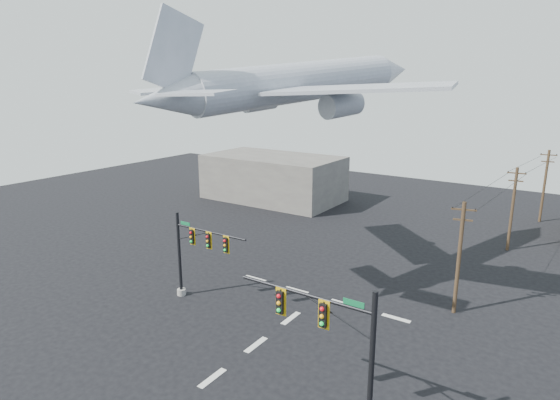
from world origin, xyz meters
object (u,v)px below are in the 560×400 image
Objects in this scene: utility_pole_b at (512,208)px; signal_mast_near at (340,352)px; signal_mast_far at (194,253)px; airliner at (299,83)px; utility_pole_a at (459,256)px; utility_pole_c at (544,185)px.

signal_mast_near is at bearing -100.97° from utility_pole_b.
signal_mast_far is at bearing 157.93° from signal_mast_near.
airliner reaches higher than signal_mast_far.
signal_mast_far is at bearing 161.56° from airliner.
utility_pole_a reaches higher than signal_mast_near.
utility_pole_c is at bearing -9.68° from airliner.
signal_mast_far is 0.79× the size of utility_pole_c.
utility_pole_c is at bearing 84.11° from signal_mast_near.
signal_mast_near is 19.91m from airliner.
airliner is at bearing 128.20° from signal_mast_near.
utility_pole_b is at bearing 84.68° from signal_mast_near.
airliner is at bearing 175.04° from utility_pole_a.
utility_pole_c is (4.40, 42.70, 0.46)m from signal_mast_near.
utility_pole_c reaches higher than utility_pole_b.
signal_mast_far is 0.82× the size of utility_pole_b.
utility_pole_c is (2.68, 28.15, 0.17)m from utility_pole_a.
utility_pole_c reaches higher than signal_mast_far.
utility_pole_b is 12.47m from utility_pole_c.
utility_pole_a is (16.33, 8.63, 0.50)m from signal_mast_far.
airliner is (-12.81, -17.66, 11.36)m from utility_pole_b.
utility_pole_c is (1.58, 12.37, 0.15)m from utility_pole_b.
airliner is (4.62, 6.76, 11.89)m from signal_mast_far.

